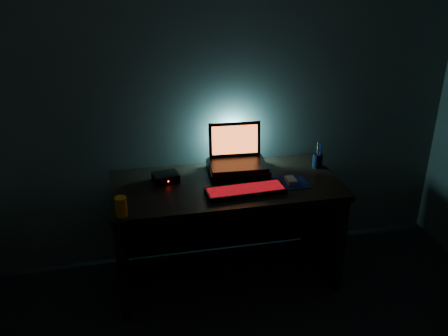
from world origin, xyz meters
name	(u,v)px	position (x,y,z in m)	size (l,w,h in m)	color
room	(330,263)	(0.00, 0.00, 1.25)	(3.50, 4.00, 2.50)	black
desk	(224,213)	(0.00, 1.67, 0.49)	(1.50, 0.70, 0.75)	black
riser	(238,169)	(0.11, 1.75, 0.78)	(0.40, 0.30, 0.06)	black
laptop	(237,154)	(0.11, 1.80, 0.87)	(0.39, 0.30, 0.26)	black
keyboard	(246,190)	(0.09, 1.46, 0.77)	(0.51, 0.19, 0.03)	black
mousepad	(291,183)	(0.42, 1.53, 0.75)	(0.22, 0.20, 0.00)	#0C1855
mouse	(291,180)	(0.42, 1.53, 0.77)	(0.06, 0.10, 0.03)	gray
pen_cup	(318,160)	(0.68, 1.74, 0.80)	(0.07, 0.07, 0.10)	black
juice_glass	(121,207)	(-0.68, 1.33, 0.81)	(0.07, 0.07, 0.12)	orange
router	(166,177)	(-0.38, 1.73, 0.78)	(0.18, 0.16, 0.05)	black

